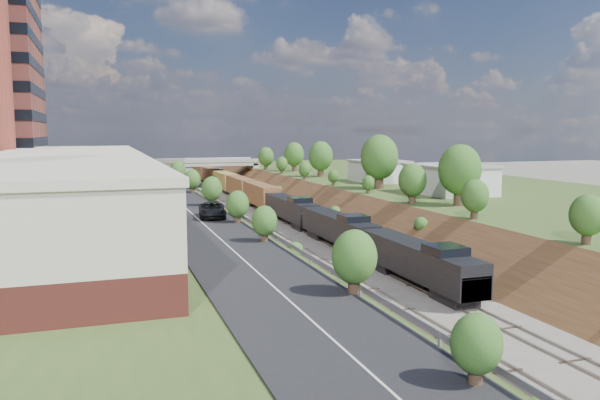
{
  "coord_description": "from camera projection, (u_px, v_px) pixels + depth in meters",
  "views": [
    {
      "loc": [
        -24.9,
        -21.62,
        14.26
      ],
      "look_at": [
        -2.48,
        43.9,
        6.0
      ],
      "focal_mm": 35.0,
      "sensor_mm": 36.0,
      "label": 1
    }
  ],
  "objects": [
    {
      "name": "platform_left",
      "position": [
        37.0,
        222.0,
        75.47
      ],
      "size": [
        44.0,
        180.0,
        5.0
      ],
      "primitive_type": "cube",
      "color": "#375322",
      "rests_on": "ground"
    },
    {
      "name": "platform_right",
      "position": [
        471.0,
        202.0,
        96.68
      ],
      "size": [
        44.0,
        180.0,
        5.0
      ],
      "primitive_type": "cube",
      "color": "#375322",
      "rests_on": "ground"
    },
    {
      "name": "embankment_left",
      "position": [
        207.0,
        232.0,
        82.84
      ],
      "size": [
        10.0,
        180.0,
        10.0
      ],
      "primitive_type": "cube",
      "rotation": [
        0.0,
        0.79,
        0.0
      ],
      "color": "brown",
      "rests_on": "ground"
    },
    {
      "name": "embankment_right",
      "position": [
        349.0,
        224.0,
        89.91
      ],
      "size": [
        10.0,
        180.0,
        10.0
      ],
      "primitive_type": "cube",
      "rotation": [
        0.0,
        0.79,
        0.0
      ],
      "color": "brown",
      "rests_on": "ground"
    },
    {
      "name": "rail_left_track",
      "position": [
        264.0,
        228.0,
        85.53
      ],
      "size": [
        1.58,
        180.0,
        0.18
      ],
      "primitive_type": "cube",
      "color": "gray",
      "rests_on": "ground"
    },
    {
      "name": "rail_right_track",
      "position": [
        297.0,
        226.0,
        87.2
      ],
      "size": [
        1.58,
        180.0,
        0.18
      ],
      "primitive_type": "cube",
      "color": "gray",
      "rests_on": "ground"
    },
    {
      "name": "road",
      "position": [
        173.0,
        197.0,
        80.79
      ],
      "size": [
        8.0,
        180.0,
        0.1
      ],
      "primitive_type": "cube",
      "color": "black",
      "rests_on": "platform_left"
    },
    {
      "name": "guardrail",
      "position": [
        203.0,
        193.0,
        81.86
      ],
      "size": [
        0.1,
        171.0,
        0.7
      ],
      "color": "#99999E",
      "rests_on": "platform_left"
    },
    {
      "name": "commercial_building",
      "position": [
        67.0,
        191.0,
        55.7
      ],
      "size": [
        14.3,
        62.3,
        7.0
      ],
      "color": "brown",
      "rests_on": "platform_left"
    },
    {
      "name": "overpass",
      "position": [
        207.0,
        169.0,
        144.04
      ],
      "size": [
        24.5,
        8.3,
        7.4
      ],
      "color": "gray",
      "rests_on": "ground"
    },
    {
      "name": "white_building_near",
      "position": [
        450.0,
        180.0,
        85.58
      ],
      "size": [
        9.0,
        12.0,
        4.0
      ],
      "primitive_type": "cube",
      "color": "silver",
      "rests_on": "platform_right"
    },
    {
      "name": "white_building_far",
      "position": [
        379.0,
        172.0,
        106.11
      ],
      "size": [
        8.0,
        10.0,
        3.6
      ],
      "primitive_type": "cube",
      "color": "silver",
      "rests_on": "platform_right"
    },
    {
      "name": "tree_right_large",
      "position": [
        460.0,
        170.0,
        71.93
      ],
      "size": [
        5.25,
        5.25,
        7.61
      ],
      "color": "#473323",
      "rests_on": "platform_right"
    },
    {
      "name": "tree_left_crest",
      "position": [
        286.0,
        226.0,
        44.17
      ],
      "size": [
        2.45,
        2.45,
        3.55
      ],
      "color": "#473323",
      "rests_on": "platform_left"
    },
    {
      "name": "freight_train",
      "position": [
        252.0,
        191.0,
        112.75
      ],
      "size": [
        3.02,
        137.98,
        4.55
      ],
      "color": "black",
      "rests_on": "ground"
    },
    {
      "name": "suv",
      "position": [
        212.0,
        210.0,
        61.62
      ],
      "size": [
        3.5,
        6.17,
        1.62
      ],
      "primitive_type": "imported",
      "rotation": [
        0.0,
        0.0,
        -0.14
      ],
      "color": "black",
      "rests_on": "road"
    }
  ]
}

